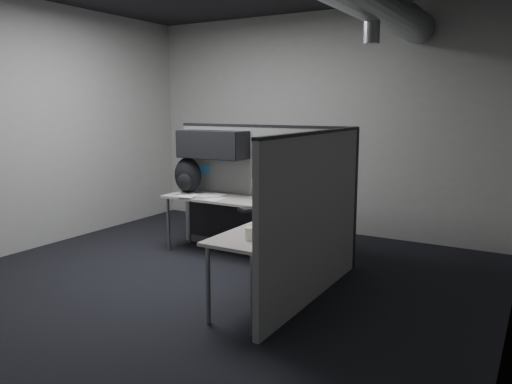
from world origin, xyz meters
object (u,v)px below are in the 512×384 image
Objects in this scene: desk at (254,217)px; monitor at (311,185)px; phone at (268,224)px; keyboard at (257,209)px; backpack at (187,176)px.

monitor reaches higher than desk.
desk is at bearing 117.34° from phone.
monitor is 0.66m from keyboard.
backpack is at bearing 143.64° from keyboard.
monitor is at bearing 21.32° from keyboard.
keyboard is 0.94× the size of backpack.
phone is (0.02, -1.03, -0.24)m from monitor.
keyboard reaches higher than desk.
backpack is (-1.33, 0.48, 0.21)m from keyboard.
phone reaches higher than keyboard.
keyboard is at bearing -155.26° from monitor.
backpack is at bearing 165.08° from desk.
phone is at bearing -52.53° from desk.
desk is at bearing -16.86° from backpack.
monitor is 1.36× the size of backpack.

